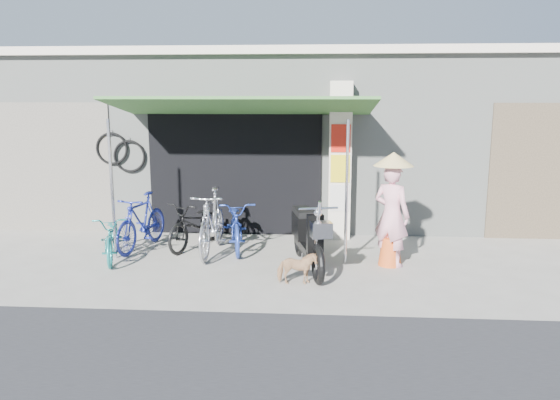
# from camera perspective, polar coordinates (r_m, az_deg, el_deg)

# --- Properties ---
(ground) EXTENTS (80.00, 80.00, 0.00)m
(ground) POSITION_cam_1_polar(r_m,az_deg,el_deg) (8.46, 0.89, -7.96)
(ground) COLOR gray
(ground) RESTS_ON ground
(bicycle_shop) EXTENTS (12.30, 5.30, 3.66)m
(bicycle_shop) POSITION_cam_1_polar(r_m,az_deg,el_deg) (13.13, 2.10, 6.92)
(bicycle_shop) COLOR gray
(bicycle_shop) RESTS_ON ground
(shop_pillar) EXTENTS (0.42, 0.44, 3.00)m
(shop_pillar) POSITION_cam_1_polar(r_m,az_deg,el_deg) (10.53, 6.27, 4.06)
(shop_pillar) COLOR beige
(shop_pillar) RESTS_ON ground
(awning) EXTENTS (4.60, 1.88, 2.72)m
(awning) POSITION_cam_1_polar(r_m,az_deg,el_deg) (9.72, -3.94, 9.55)
(awning) COLOR #305F2A
(awning) RESTS_ON ground
(neighbour_right) EXTENTS (2.60, 0.06, 2.60)m
(neighbour_right) POSITION_cam_1_polar(r_m,az_deg,el_deg) (11.63, 27.13, 2.59)
(neighbour_right) COLOR brown
(neighbour_right) RESTS_ON ground
(neighbour_left) EXTENTS (2.60, 0.06, 2.60)m
(neighbour_left) POSITION_cam_1_polar(r_m,az_deg,el_deg) (11.98, -23.02, 3.13)
(neighbour_left) COLOR #6B665B
(neighbour_left) RESTS_ON ground
(bike_teal) EXTENTS (0.92, 1.59, 0.79)m
(bike_teal) POSITION_cam_1_polar(r_m,az_deg,el_deg) (9.60, -17.07, -3.71)
(bike_teal) COLOR #197473
(bike_teal) RESTS_ON ground
(bike_blue) EXTENTS (0.81, 1.74, 1.01)m
(bike_blue) POSITION_cam_1_polar(r_m,az_deg,el_deg) (10.10, -14.26, -2.21)
(bike_blue) COLOR navy
(bike_blue) RESTS_ON ground
(bike_black) EXTENTS (1.14, 1.77, 0.88)m
(bike_black) POSITION_cam_1_polar(r_m,az_deg,el_deg) (10.04, -8.69, -2.48)
(bike_black) COLOR black
(bike_black) RESTS_ON ground
(bike_silver) EXTENTS (0.58, 1.91, 1.14)m
(bike_silver) POSITION_cam_1_polar(r_m,az_deg,el_deg) (9.57, -7.13, -2.27)
(bike_silver) COLOR silver
(bike_silver) RESTS_ON ground
(bike_navy) EXTENTS (0.94, 1.85, 0.93)m
(bike_navy) POSITION_cam_1_polar(r_m,az_deg,el_deg) (9.84, -4.58, -2.51)
(bike_navy) COLOR #213A9B
(bike_navy) RESTS_ON ground
(street_dog) EXTENTS (0.60, 0.31, 0.49)m
(street_dog) POSITION_cam_1_polar(r_m,az_deg,el_deg) (8.04, 1.78, -7.13)
(street_dog) COLOR tan
(street_dog) RESTS_ON ground
(moped) EXTENTS (0.73, 2.01, 1.15)m
(moped) POSITION_cam_1_polar(r_m,az_deg,el_deg) (8.71, 2.89, -3.84)
(moped) COLOR black
(moped) RESTS_ON ground
(nun) EXTENTS (0.73, 0.68, 1.86)m
(nun) POSITION_cam_1_polar(r_m,az_deg,el_deg) (8.95, 11.59, -1.10)
(nun) COLOR pink
(nun) RESTS_ON ground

